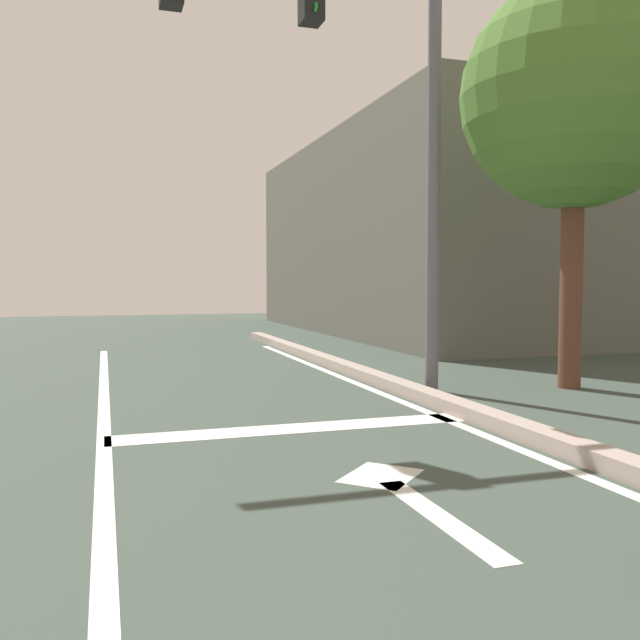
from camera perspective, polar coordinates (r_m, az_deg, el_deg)
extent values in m
cube|color=silver|center=(3.75, -17.80, -17.85)|extent=(0.12, 20.00, 0.01)
cube|color=silver|center=(4.89, 23.78, -12.91)|extent=(0.12, 20.00, 0.01)
cube|color=silver|center=(6.22, -2.18, -9.14)|extent=(3.31, 0.40, 0.01)
cube|color=silver|center=(4.06, 10.05, -16.06)|extent=(0.16, 1.40, 0.01)
cube|color=silver|center=(4.79, 5.17, -12.98)|extent=(0.71, 0.71, 0.01)
cylinder|color=#5D5A66|center=(8.37, 9.59, 12.15)|extent=(0.16, 0.16, 5.27)
cylinder|color=green|center=(8.12, -0.40, 24.95)|extent=(0.02, 0.10, 0.10)
cylinder|color=brown|center=(9.00, 20.50, 3.45)|extent=(0.28, 0.28, 2.80)
sphere|color=#49772D|center=(9.28, 20.79, 17.41)|extent=(2.81, 2.81, 2.81)
cube|color=#5F5F55|center=(20.07, 18.03, 6.44)|extent=(12.83, 12.36, 4.99)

